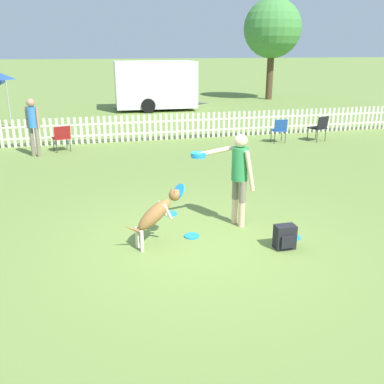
{
  "coord_description": "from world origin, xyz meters",
  "views": [
    {
      "loc": [
        -1.65,
        -6.01,
        2.98
      ],
      "look_at": [
        -0.05,
        0.31,
        0.78
      ],
      "focal_mm": 40.0,
      "sensor_mm": 36.0,
      "label": 1
    }
  ],
  "objects_px": {
    "folding_chair_blue_left": "(62,136)",
    "folding_chair_green_right": "(320,126)",
    "backpack_on_grass": "(285,237)",
    "spectator_standing": "(33,122)",
    "leaping_dog": "(158,212)",
    "frisbee_near_handler": "(171,214)",
    "tree_left_grove": "(272,29)",
    "folding_chair_center": "(280,129)",
    "handler_person": "(237,169)",
    "equipment_trailer": "(155,84)",
    "frisbee_near_dog": "(192,236)",
    "frisbee_midfield": "(293,237)"
  },
  "relations": [
    {
      "from": "folding_chair_blue_left",
      "to": "folding_chair_green_right",
      "type": "distance_m",
      "value": 8.27
    },
    {
      "from": "folding_chair_green_right",
      "to": "frisbee_midfield",
      "type": "bearing_deg",
      "value": 38.01
    },
    {
      "from": "spectator_standing",
      "to": "equipment_trailer",
      "type": "relative_size",
      "value": 0.35
    },
    {
      "from": "frisbee_midfield",
      "to": "folding_chair_center",
      "type": "height_order",
      "value": "folding_chair_center"
    },
    {
      "from": "handler_person",
      "to": "frisbee_near_handler",
      "type": "relative_size",
      "value": 6.47
    },
    {
      "from": "frisbee_near_dog",
      "to": "folding_chair_center",
      "type": "bearing_deg",
      "value": 54.68
    },
    {
      "from": "folding_chair_green_right",
      "to": "spectator_standing",
      "type": "bearing_deg",
      "value": -19.82
    },
    {
      "from": "frisbee_near_handler",
      "to": "equipment_trailer",
      "type": "height_order",
      "value": "equipment_trailer"
    },
    {
      "from": "handler_person",
      "to": "folding_chair_center",
      "type": "bearing_deg",
      "value": -48.26
    },
    {
      "from": "frisbee_near_handler",
      "to": "tree_left_grove",
      "type": "relative_size",
      "value": 0.04
    },
    {
      "from": "tree_left_grove",
      "to": "leaping_dog",
      "type": "bearing_deg",
      "value": -118.53
    },
    {
      "from": "folding_chair_center",
      "to": "spectator_standing",
      "type": "bearing_deg",
      "value": 5.75
    },
    {
      "from": "equipment_trailer",
      "to": "backpack_on_grass",
      "type": "bearing_deg",
      "value": -90.06
    },
    {
      "from": "frisbee_near_dog",
      "to": "folding_chair_center",
      "type": "relative_size",
      "value": 0.32
    },
    {
      "from": "handler_person",
      "to": "folding_chair_blue_left",
      "type": "height_order",
      "value": "handler_person"
    },
    {
      "from": "frisbee_near_dog",
      "to": "backpack_on_grass",
      "type": "bearing_deg",
      "value": -30.71
    },
    {
      "from": "folding_chair_blue_left",
      "to": "spectator_standing",
      "type": "distance_m",
      "value": 1.01
    },
    {
      "from": "backpack_on_grass",
      "to": "folding_chair_center",
      "type": "xyz_separation_m",
      "value": [
        3.28,
        7.23,
        0.28
      ]
    },
    {
      "from": "folding_chair_green_right",
      "to": "equipment_trailer",
      "type": "relative_size",
      "value": 0.18
    },
    {
      "from": "frisbee_near_dog",
      "to": "spectator_standing",
      "type": "distance_m",
      "value": 7.17
    },
    {
      "from": "leaping_dog",
      "to": "equipment_trailer",
      "type": "xyz_separation_m",
      "value": [
        2.56,
        15.48,
        0.68
      ]
    },
    {
      "from": "folding_chair_center",
      "to": "folding_chair_green_right",
      "type": "distance_m",
      "value": 1.4
    },
    {
      "from": "folding_chair_blue_left",
      "to": "folding_chair_green_right",
      "type": "height_order",
      "value": "folding_chair_green_right"
    },
    {
      "from": "leaping_dog",
      "to": "folding_chair_blue_left",
      "type": "xyz_separation_m",
      "value": [
        -1.69,
        7.07,
        -0.09
      ]
    },
    {
      "from": "frisbee_near_handler",
      "to": "folding_chair_center",
      "type": "relative_size",
      "value": 0.32
    },
    {
      "from": "handler_person",
      "to": "spectator_standing",
      "type": "distance_m",
      "value": 7.25
    },
    {
      "from": "folding_chair_blue_left",
      "to": "frisbee_midfield",
      "type": "bearing_deg",
      "value": 101.81
    },
    {
      "from": "folding_chair_green_right",
      "to": "spectator_standing",
      "type": "xyz_separation_m",
      "value": [
        -8.97,
        0.07,
        0.49
      ]
    },
    {
      "from": "spectator_standing",
      "to": "folding_chair_blue_left",
      "type": "bearing_deg",
      "value": -118.14
    },
    {
      "from": "tree_left_grove",
      "to": "frisbee_near_dog",
      "type": "bearing_deg",
      "value": -117.29
    },
    {
      "from": "frisbee_near_dog",
      "to": "equipment_trailer",
      "type": "bearing_deg",
      "value": 82.7
    },
    {
      "from": "folding_chair_blue_left",
      "to": "folding_chair_green_right",
      "type": "xyz_separation_m",
      "value": [
        8.25,
        -0.54,
        0.04
      ]
    },
    {
      "from": "handler_person",
      "to": "equipment_trailer",
      "type": "xyz_separation_m",
      "value": [
        1.1,
        15.01,
        0.22
      ]
    },
    {
      "from": "leaping_dog",
      "to": "backpack_on_grass",
      "type": "distance_m",
      "value": 2.02
    },
    {
      "from": "equipment_trailer",
      "to": "folding_chair_green_right",
      "type": "bearing_deg",
      "value": -63.53
    },
    {
      "from": "frisbee_midfield",
      "to": "equipment_trailer",
      "type": "xyz_separation_m",
      "value": [
        0.36,
        15.77,
        1.23
      ]
    },
    {
      "from": "handler_person",
      "to": "folding_chair_green_right",
      "type": "xyz_separation_m",
      "value": [
        5.11,
        6.07,
        -0.52
      ]
    },
    {
      "from": "frisbee_midfield",
      "to": "spectator_standing",
      "type": "relative_size",
      "value": 0.15
    },
    {
      "from": "folding_chair_blue_left",
      "to": "tree_left_grove",
      "type": "distance_m",
      "value": 16.58
    },
    {
      "from": "backpack_on_grass",
      "to": "spectator_standing",
      "type": "distance_m",
      "value": 8.43
    },
    {
      "from": "frisbee_near_handler",
      "to": "spectator_standing",
      "type": "xyz_separation_m",
      "value": [
        -2.85,
        5.37,
        0.99
      ]
    },
    {
      "from": "backpack_on_grass",
      "to": "folding_chair_green_right",
      "type": "relative_size",
      "value": 0.46
    },
    {
      "from": "backpack_on_grass",
      "to": "folding_chair_blue_left",
      "type": "bearing_deg",
      "value": 114.96
    },
    {
      "from": "leaping_dog",
      "to": "frisbee_near_handler",
      "type": "distance_m",
      "value": 1.42
    },
    {
      "from": "frisbee_near_handler",
      "to": "spectator_standing",
      "type": "distance_m",
      "value": 6.16
    },
    {
      "from": "frisbee_near_handler",
      "to": "frisbee_midfield",
      "type": "bearing_deg",
      "value": -41.02
    },
    {
      "from": "folding_chair_blue_left",
      "to": "equipment_trailer",
      "type": "xyz_separation_m",
      "value": [
        4.24,
        8.4,
        0.78
      ]
    },
    {
      "from": "handler_person",
      "to": "equipment_trailer",
      "type": "height_order",
      "value": "equipment_trailer"
    },
    {
      "from": "leaping_dog",
      "to": "frisbee_near_handler",
      "type": "bearing_deg",
      "value": 142.89
    },
    {
      "from": "leaping_dog",
      "to": "tree_left_grove",
      "type": "distance_m",
      "value": 21.14
    }
  ]
}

